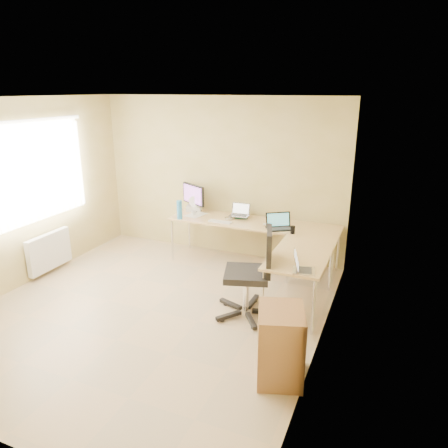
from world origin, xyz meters
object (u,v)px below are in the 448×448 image
at_px(water_bottle, 179,210).
at_px(laptop_black, 280,221).
at_px(desk_main, 253,244).
at_px(mug, 194,213).
at_px(laptop_center, 240,210).
at_px(laptop_return, 304,263).
at_px(monitor, 194,198).
at_px(desk_fan, 195,204).
at_px(keyboard, 220,222).
at_px(cabinet, 280,345).
at_px(office_chair, 246,278).
at_px(desk_return, 299,280).

bearing_deg(water_bottle, laptop_black, 4.43).
xyz_separation_m(desk_main, laptop_black, (0.47, -0.17, 0.48)).
bearing_deg(mug, laptop_center, 8.50).
relative_size(laptop_center, laptop_return, 1.02).
xyz_separation_m(monitor, desk_fan, (0.03, 0.00, -0.11)).
bearing_deg(laptop_black, keyboard, 149.19).
xyz_separation_m(water_bottle, cabinet, (2.25, -2.16, -0.52)).
xyz_separation_m(desk_main, laptop_return, (1.13, -1.51, 0.46)).
height_order(laptop_return, cabinet, laptop_return).
bearing_deg(office_chair, desk_main, 89.08).
bearing_deg(cabinet, keyboard, 107.12).
bearing_deg(water_bottle, desk_fan, 86.22).
bearing_deg(monitor, desk_main, 17.14).
bearing_deg(water_bottle, keyboard, 7.67).
xyz_separation_m(laptop_center, laptop_black, (0.73, -0.26, -0.02)).
bearing_deg(keyboard, laptop_return, -37.42).
distance_m(desk_return, desk_fan, 2.44).
height_order(desk_main, desk_fan, desk_fan).
height_order(water_bottle, laptop_return, water_bottle).
height_order(laptop_black, laptop_return, laptop_black).
xyz_separation_m(desk_return, water_bottle, (-2.10, 0.70, 0.51)).
bearing_deg(monitor, keyboard, -4.56).
xyz_separation_m(desk_return, keyboard, (-1.44, 0.79, 0.37)).
height_order(monitor, keyboard, monitor).
distance_m(monitor, laptop_black, 1.64).
xyz_separation_m(desk_main, desk_return, (0.98, -1.00, 0.00)).
relative_size(desk_main, keyboard, 7.19).
bearing_deg(laptop_black, water_bottle, 151.50).
bearing_deg(keyboard, laptop_center, 56.60).
height_order(laptop_black, keyboard, laptop_black).
distance_m(desk_fan, laptop_return, 2.80).
bearing_deg(monitor, office_chair, -19.82).
xyz_separation_m(laptop_black, office_chair, (-0.05, -1.29, -0.35)).
xyz_separation_m(laptop_center, desk_fan, (-0.83, 0.12, -0.02)).
xyz_separation_m(laptop_return, office_chair, (-0.71, 0.05, -0.33)).
height_order(desk_return, laptop_center, laptop_center).
relative_size(monitor, water_bottle, 1.79).
xyz_separation_m(laptop_center, mug, (-0.76, -0.11, -0.10)).
height_order(laptop_return, office_chair, office_chair).
relative_size(desk_fan, office_chair, 0.22).
xyz_separation_m(mug, cabinet, (2.14, -2.43, -0.41)).
xyz_separation_m(keyboard, laptop_return, (1.59, -1.30, 0.09)).
relative_size(water_bottle, office_chair, 0.26).
height_order(keyboard, cabinet, keyboard).
relative_size(desk_return, laptop_center, 4.35).
xyz_separation_m(keyboard, desk_fan, (-0.63, 0.41, 0.11)).
xyz_separation_m(monitor, cabinet, (2.25, -2.66, -0.60)).
bearing_deg(office_chair, laptop_center, 96.78).
xyz_separation_m(desk_return, laptop_center, (-1.23, 1.08, 0.51)).
height_order(desk_main, laptop_black, laptop_black).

